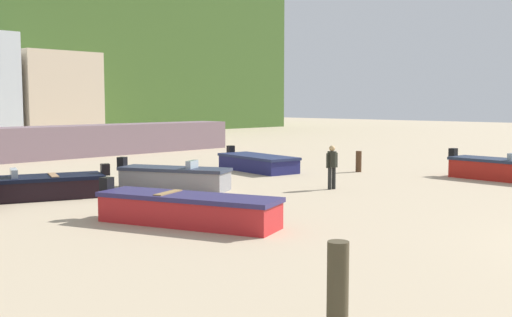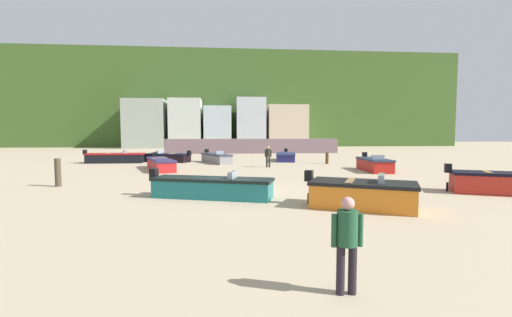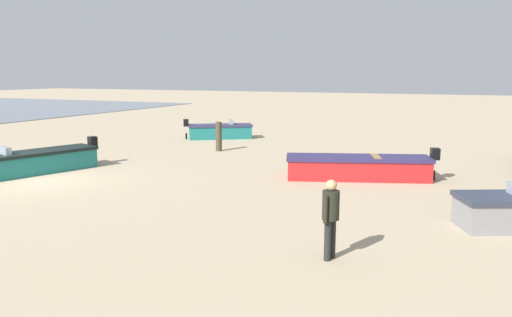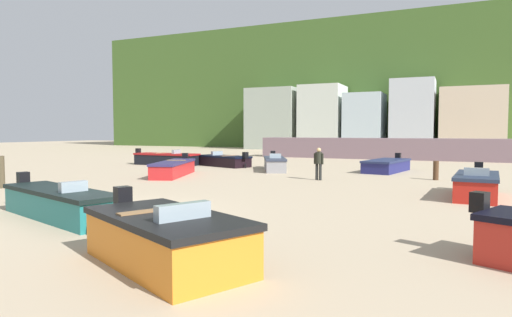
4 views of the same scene
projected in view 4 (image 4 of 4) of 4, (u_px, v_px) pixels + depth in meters
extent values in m
plane|color=tan|center=(115.00, 213.00, 13.30)|extent=(160.00, 160.00, 0.00)
cube|color=#3B5924|center=(395.00, 91.00, 72.82)|extent=(90.00, 32.00, 17.95)
cube|color=slate|center=(382.00, 149.00, 39.17)|extent=(21.98, 2.40, 1.83)
cube|color=#97A393|center=(275.00, 119.00, 61.48)|extent=(6.81, 6.18, 8.26)
cube|color=beige|center=(323.00, 118.00, 58.39)|extent=(5.35, 5.54, 8.39)
cube|color=#ADC0C7|center=(365.00, 122.00, 56.17)|extent=(4.65, 5.52, 7.16)
cube|color=#B5BDC3|center=(413.00, 116.00, 53.54)|extent=(4.97, 5.00, 8.63)
cube|color=#C8B296|center=(471.00, 120.00, 51.60)|extent=(6.87, 6.45, 7.44)
cube|color=red|center=(174.00, 170.00, 24.33)|extent=(2.77, 5.00, 0.68)
cube|color=navy|center=(173.00, 162.00, 24.30)|extent=(2.88, 5.12, 0.12)
cube|color=black|center=(185.00, 156.00, 26.89)|extent=(0.39, 0.37, 0.40)
cylinder|color=black|center=(185.00, 169.00, 26.94)|extent=(0.13, 0.13, 0.34)
cube|color=olive|center=(176.00, 161.00, 24.90)|extent=(1.07, 0.57, 0.08)
cube|color=orange|center=(166.00, 243.00, 8.07)|extent=(3.87, 3.05, 0.82)
cube|color=black|center=(166.00, 218.00, 8.04)|extent=(4.00, 3.17, 0.12)
cube|color=black|center=(123.00, 196.00, 9.52)|extent=(0.39, 0.41, 0.40)
cylinder|color=black|center=(124.00, 235.00, 9.57)|extent=(0.13, 0.13, 0.41)
cube|color=#8C9EA8|center=(183.00, 211.00, 7.56)|extent=(0.63, 0.99, 0.28)
cube|color=olive|center=(155.00, 211.00, 8.38)|extent=(0.85, 1.39, 0.08)
cube|color=navy|center=(386.00, 167.00, 26.72)|extent=(2.36, 4.42, 0.61)
cube|color=navy|center=(387.00, 161.00, 26.70)|extent=(2.46, 4.53, 0.12)
cube|color=black|center=(398.00, 156.00, 28.56)|extent=(0.36, 0.33, 0.40)
cylinder|color=black|center=(398.00, 167.00, 28.61)|extent=(0.12, 0.12, 0.30)
cube|color=black|center=(479.00, 202.00, 8.70)|extent=(0.39, 0.41, 0.40)
cylinder|color=black|center=(478.00, 245.00, 8.75)|extent=(0.13, 0.13, 0.41)
cube|color=#B11F17|center=(477.00, 187.00, 16.31)|extent=(1.60, 3.80, 0.75)
cube|color=#222C42|center=(477.00, 176.00, 16.28)|extent=(1.69, 3.91, 0.12)
cube|color=black|center=(479.00, 167.00, 18.07)|extent=(0.34, 0.30, 0.40)
cylinder|color=black|center=(478.00, 186.00, 18.12)|extent=(0.11, 0.11, 0.38)
cube|color=#8C9EA8|center=(477.00, 172.00, 15.70)|extent=(0.82, 0.25, 0.28)
cube|color=black|center=(223.00, 162.00, 30.94)|extent=(4.38, 2.91, 0.63)
cube|color=black|center=(223.00, 156.00, 30.91)|extent=(4.50, 3.02, 0.12)
cube|color=black|center=(245.00, 155.00, 29.31)|extent=(0.38, 0.40, 0.40)
cylinder|color=black|center=(245.00, 166.00, 29.35)|extent=(0.13, 0.13, 0.31)
cube|color=#8C9EA8|center=(217.00, 153.00, 31.42)|extent=(0.52, 0.92, 0.28)
cube|color=#966F4C|center=(228.00, 156.00, 30.55)|extent=(0.69, 1.28, 0.08)
cube|color=#1D7171|center=(60.00, 206.00, 12.45)|extent=(4.96, 2.63, 0.70)
cube|color=black|center=(60.00, 191.00, 12.43)|extent=(5.08, 2.74, 0.12)
cube|color=black|center=(23.00, 178.00, 14.15)|extent=(0.36, 0.39, 0.40)
cylinder|color=black|center=(24.00, 202.00, 14.20)|extent=(0.13, 0.13, 0.35)
cube|color=#8C9EA8|center=(73.00, 187.00, 11.85)|extent=(0.41, 0.75, 0.28)
cube|color=black|center=(167.00, 160.00, 32.12)|extent=(4.76, 1.41, 0.72)
cube|color=maroon|center=(167.00, 154.00, 32.10)|extent=(4.86, 1.49, 0.12)
cube|color=black|center=(138.00, 151.00, 33.14)|extent=(0.28, 0.32, 0.40)
cylinder|color=black|center=(138.00, 161.00, 33.19)|extent=(0.10, 0.10, 0.36)
cube|color=#8C9EA8|center=(176.00, 152.00, 31.74)|extent=(0.20, 0.84, 0.28)
cube|color=#936D48|center=(160.00, 153.00, 32.34)|extent=(0.24, 1.19, 0.08)
cube|color=gray|center=(275.00, 165.00, 27.62)|extent=(2.75, 4.13, 0.69)
cube|color=#2D3446|center=(275.00, 158.00, 27.59)|extent=(2.86, 4.25, 0.12)
cube|color=black|center=(273.00, 154.00, 29.76)|extent=(0.41, 0.39, 0.40)
cylinder|color=black|center=(273.00, 165.00, 29.81)|extent=(0.13, 0.13, 0.35)
cube|color=#8C9EA8|center=(275.00, 156.00, 26.88)|extent=(0.71, 0.47, 0.28)
cylinder|color=#4A311E|center=(436.00, 170.00, 22.21)|extent=(0.27, 0.27, 0.96)
cylinder|color=#453C2A|center=(1.00, 172.00, 19.02)|extent=(0.29, 0.29, 1.39)
cylinder|color=black|center=(320.00, 172.00, 22.13)|extent=(0.16, 0.16, 0.82)
cylinder|color=black|center=(317.00, 172.00, 22.24)|extent=(0.16, 0.16, 0.82)
cylinder|color=black|center=(319.00, 158.00, 22.14)|extent=(0.40, 0.40, 0.58)
cylinder|color=black|center=(323.00, 159.00, 22.02)|extent=(0.11, 0.11, 0.54)
cylinder|color=black|center=(315.00, 159.00, 22.27)|extent=(0.11, 0.11, 0.54)
sphere|color=tan|center=(319.00, 150.00, 22.12)|extent=(0.26, 0.26, 0.22)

